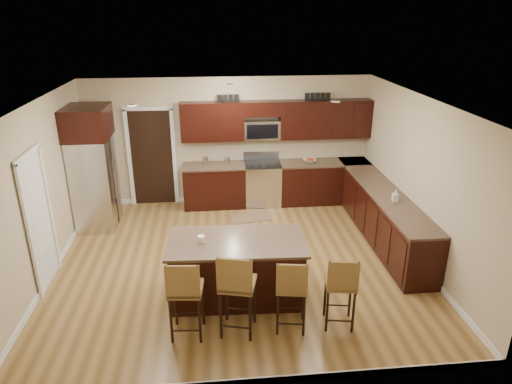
{
  "coord_description": "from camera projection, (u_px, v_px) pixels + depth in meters",
  "views": [
    {
      "loc": [
        -0.37,
        -6.71,
        3.95
      ],
      "look_at": [
        0.34,
        0.4,
        1.1
      ],
      "focal_mm": 32.0,
      "sensor_mm": 36.0,
      "label": 1
    }
  ],
  "objects": [
    {
      "name": "soap_bottle",
      "position": [
        395.0,
        196.0,
        7.74
      ],
      "size": [
        0.1,
        0.1,
        0.2
      ],
      "primitive_type": "imported",
      "rotation": [
        0.0,
        0.0,
        -0.14
      ],
      "color": "#B2B2B2",
      "rests_on": "base_cabinets"
    },
    {
      "name": "fruit_bowl",
      "position": [
        309.0,
        161.0,
        9.77
      ],
      "size": [
        0.27,
        0.27,
        0.07
      ],
      "primitive_type": "imported",
      "rotation": [
        0.0,
        0.0,
        -0.0
      ],
      "color": "silver",
      "rests_on": "base_cabinets"
    },
    {
      "name": "letter_decor",
      "position": [
        273.0,
        97.0,
        9.32
      ],
      "size": [
        2.2,
        0.03,
        0.15
      ],
      "primitive_type": null,
      "color": "black",
      "rests_on": "upper_cabinets"
    },
    {
      "name": "microwave",
      "position": [
        262.0,
        130.0,
        9.57
      ],
      "size": [
        0.76,
        0.31,
        0.4
      ],
      "primitive_type": "cube",
      "color": "silver",
      "rests_on": "upper_cabinets"
    },
    {
      "name": "upper_cabinets",
      "position": [
        279.0,
        119.0,
        9.51
      ],
      "size": [
        4.0,
        0.33,
        0.8
      ],
      "color": "black",
      "rests_on": "wall_back"
    },
    {
      "name": "stool_left",
      "position": [
        185.0,
        290.0,
        5.68
      ],
      "size": [
        0.46,
        0.46,
        1.13
      ],
      "rotation": [
        0.0,
        0.0,
        -0.09
      ],
      "color": "olive",
      "rests_on": "floor"
    },
    {
      "name": "range",
      "position": [
        262.0,
        183.0,
        9.86
      ],
      "size": [
        0.76,
        0.64,
        1.11
      ],
      "color": "silver",
      "rests_on": "floor"
    },
    {
      "name": "island",
      "position": [
        237.0,
        271.0,
        6.63
      ],
      "size": [
        2.0,
        1.11,
        0.92
      ],
      "rotation": [
        0.0,
        0.0,
        -0.04
      ],
      "color": "black",
      "rests_on": "floor"
    },
    {
      "name": "floor",
      "position": [
        238.0,
        262.0,
        7.7
      ],
      "size": [
        6.0,
        6.0,
        0.0
      ],
      "primitive_type": "plane",
      "color": "olive",
      "rests_on": "ground"
    },
    {
      "name": "canister_short",
      "position": [
        227.0,
        161.0,
        9.59
      ],
      "size": [
        0.11,
        0.11,
        0.16
      ],
      "primitive_type": "cylinder",
      "color": "silver",
      "rests_on": "base_cabinets"
    },
    {
      "name": "wall_back",
      "position": [
        229.0,
        141.0,
        9.74
      ],
      "size": [
        6.0,
        0.0,
        6.0
      ],
      "primitive_type": "plane",
      "rotation": [
        1.57,
        0.0,
        0.0
      ],
      "color": "#BFAD8A",
      "rests_on": "floor"
    },
    {
      "name": "wall_right",
      "position": [
        420.0,
        181.0,
        7.48
      ],
      "size": [
        0.0,
        5.5,
        5.5
      ],
      "primitive_type": "plane",
      "rotation": [
        1.57,
        0.0,
        -1.57
      ],
      "color": "#BFAD8A",
      "rests_on": "floor"
    },
    {
      "name": "ceiling",
      "position": [
        236.0,
        102.0,
        6.7
      ],
      "size": [
        6.0,
        6.0,
        0.0
      ],
      "primitive_type": "plane",
      "rotation": [
        3.14,
        0.0,
        0.0
      ],
      "color": "silver",
      "rests_on": "wall_back"
    },
    {
      "name": "island_jar",
      "position": [
        201.0,
        239.0,
        6.38
      ],
      "size": [
        0.1,
        0.1,
        0.1
      ],
      "primitive_type": "cylinder",
      "color": "white",
      "rests_on": "island"
    },
    {
      "name": "refrigerator",
      "position": [
        93.0,
        167.0,
        8.57
      ],
      "size": [
        0.79,
        0.95,
        2.35
      ],
      "color": "silver",
      "rests_on": "floor"
    },
    {
      "name": "stool_extra",
      "position": [
        341.0,
        284.0,
        5.88
      ],
      "size": [
        0.45,
        0.45,
        1.06
      ],
      "rotation": [
        0.0,
        0.0,
        -0.16
      ],
      "color": "olive",
      "rests_on": "floor"
    },
    {
      "name": "base_cabinets",
      "position": [
        329.0,
        199.0,
        9.04
      ],
      "size": [
        4.02,
        3.96,
        0.92
      ],
      "color": "black",
      "rests_on": "floor"
    },
    {
      "name": "stool_mid",
      "position": [
        237.0,
        285.0,
        5.72
      ],
      "size": [
        0.54,
        0.54,
        1.19
      ],
      "rotation": [
        0.0,
        0.0,
        -0.24
      ],
      "color": "olive",
      "rests_on": "floor"
    },
    {
      "name": "canister_tall",
      "position": [
        205.0,
        161.0,
        9.54
      ],
      "size": [
        0.12,
        0.12,
        0.19
      ],
      "primitive_type": "cylinder",
      "color": "silver",
      "rests_on": "base_cabinets"
    },
    {
      "name": "doorway",
      "position": [
        152.0,
        158.0,
        9.69
      ],
      "size": [
        0.85,
        0.03,
        2.06
      ],
      "primitive_type": "cube",
      "color": "black",
      "rests_on": "floor"
    },
    {
      "name": "floor_mat",
      "position": [
        249.0,
        216.0,
        9.37
      ],
      "size": [
        0.91,
        0.68,
        0.01
      ],
      "primitive_type": "cube",
      "rotation": [
        0.0,
        0.0,
        0.17
      ],
      "color": "brown",
      "rests_on": "floor"
    },
    {
      "name": "pantry_door",
      "position": [
        39.0,
        222.0,
        6.77
      ],
      "size": [
        0.03,
        0.8,
        2.04
      ],
      "primitive_type": "cube",
      "color": "white",
      "rests_on": "floor"
    },
    {
      "name": "wall_left",
      "position": [
        40.0,
        194.0,
        6.92
      ],
      "size": [
        0.0,
        5.5,
        5.5
      ],
      "primitive_type": "plane",
      "rotation": [
        1.57,
        0.0,
        1.57
      ],
      "color": "#BFAD8A",
      "rests_on": "floor"
    },
    {
      "name": "stool_right",
      "position": [
        292.0,
        287.0,
        5.82
      ],
      "size": [
        0.45,
        0.45,
        1.06
      ],
      "rotation": [
        0.0,
        0.0,
        -0.16
      ],
      "color": "olive",
      "rests_on": "floor"
    }
  ]
}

